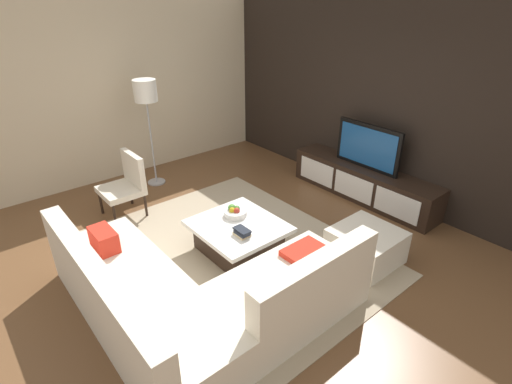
{
  "coord_description": "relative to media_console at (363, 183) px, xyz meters",
  "views": [
    {
      "loc": [
        3.06,
        -2.28,
        2.83
      ],
      "look_at": [
        -0.29,
        0.53,
        0.59
      ],
      "focal_mm": 27.73,
      "sensor_mm": 36.0,
      "label": 1
    }
  ],
  "objects": [
    {
      "name": "ottoman",
      "position": [
        0.99,
        -1.29,
        -0.05
      ],
      "size": [
        0.7,
        0.7,
        0.4
      ],
      "primitive_type": "cube",
      "color": "beige",
      "rests_on": "ground"
    },
    {
      "name": "media_console",
      "position": [
        0.0,
        0.0,
        0.0
      ],
      "size": [
        2.34,
        0.49,
        0.5
      ],
      "color": "black",
      "rests_on": "ground"
    },
    {
      "name": "fruit_bowl",
      "position": [
        -0.28,
        -2.2,
        0.18
      ],
      "size": [
        0.28,
        0.28,
        0.14
      ],
      "color": "silver",
      "rests_on": "coffee_table"
    },
    {
      "name": "coffee_table",
      "position": [
        -0.1,
        -2.3,
        -0.05
      ],
      "size": [
        1.02,
        0.94,
        0.38
      ],
      "color": "black",
      "rests_on": "ground"
    },
    {
      "name": "sectional_couch",
      "position": [
        0.51,
        -3.3,
        0.04
      ],
      "size": [
        2.46,
        2.3,
        0.83
      ],
      "color": "beige",
      "rests_on": "ground"
    },
    {
      "name": "side_wall_left",
      "position": [
        -3.2,
        -2.2,
        1.15
      ],
      "size": [
        0.12,
        5.2,
        2.8
      ],
      "primitive_type": "cube",
      "color": "beige",
      "rests_on": "ground"
    },
    {
      "name": "ground_plane",
      "position": [
        0.0,
        -2.4,
        -0.25
      ],
      "size": [
        14.0,
        14.0,
        0.0
      ],
      "primitive_type": "plane",
      "color": "brown"
    },
    {
      "name": "area_rug",
      "position": [
        -0.1,
        -2.4,
        -0.24
      ],
      "size": [
        3.39,
        2.75,
        0.01
      ],
      "primitive_type": "cube",
      "color": "tan",
      "rests_on": "ground"
    },
    {
      "name": "feature_wall_back",
      "position": [
        0.0,
        0.3,
        1.15
      ],
      "size": [
        6.4,
        0.12,
        2.8
      ],
      "primitive_type": "cube",
      "color": "black",
      "rests_on": "ground"
    },
    {
      "name": "television",
      "position": [
        0.0,
        0.0,
        0.57
      ],
      "size": [
        1.04,
        0.06,
        0.65
      ],
      "color": "black",
      "rests_on": "media_console"
    },
    {
      "name": "accent_chair_near",
      "position": [
        -1.83,
        -2.9,
        0.24
      ],
      "size": [
        0.57,
        0.52,
        0.87
      ],
      "rotation": [
        0.0,
        0.0,
        -0.1
      ],
      "color": "black",
      "rests_on": "ground"
    },
    {
      "name": "book_stack",
      "position": [
        0.12,
        -2.41,
        0.17
      ],
      "size": [
        0.2,
        0.14,
        0.09
      ],
      "color": "#CCB78C",
      "rests_on": "coffee_table"
    },
    {
      "name": "floor_lamp",
      "position": [
        -2.49,
        -2.16,
        1.17
      ],
      "size": [
        0.34,
        0.34,
        1.67
      ],
      "color": "#A5A5AA",
      "rests_on": "ground"
    }
  ]
}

